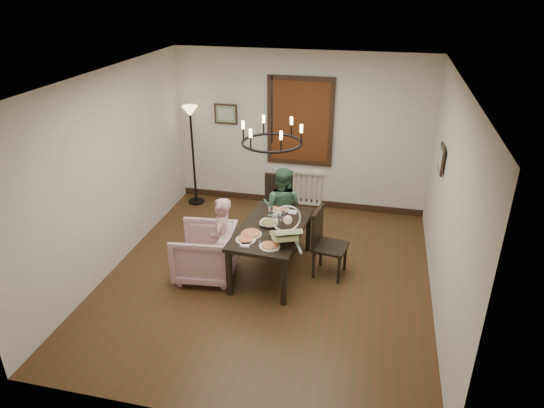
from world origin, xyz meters
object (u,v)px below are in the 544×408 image
at_px(drinking_glass, 280,222).
at_px(floor_lamp, 193,157).
at_px(dining_table, 272,232).
at_px(chair_right, 331,243).
at_px(baby_bouncer, 286,231).
at_px(armchair, 205,253).
at_px(seated_man, 282,214).
at_px(elderly_woman, 222,247).
at_px(chair_far, 275,208).

distance_m(drinking_glass, floor_lamp, 2.82).
bearing_deg(dining_table, chair_right, 10.99).
xyz_separation_m(dining_table, baby_bouncer, (0.28, -0.40, 0.26)).
height_order(chair_right, baby_bouncer, baby_bouncer).
relative_size(armchair, seated_man, 0.76).
bearing_deg(chair_right, floor_lamp, 64.39).
distance_m(elderly_woman, floor_lamp, 2.68).
relative_size(chair_far, chair_right, 1.03).
xyz_separation_m(chair_right, armchair, (-1.71, -0.44, -0.13)).
height_order(chair_far, drinking_glass, chair_far).
xyz_separation_m(chair_right, drinking_glass, (-0.71, -0.08, 0.30)).
height_order(baby_bouncer, drinking_glass, baby_bouncer).
distance_m(chair_far, baby_bouncer, 1.51).
relative_size(elderly_woman, floor_lamp, 0.57).
relative_size(dining_table, armchair, 1.94).
bearing_deg(floor_lamp, seated_man, -32.04).
bearing_deg(floor_lamp, baby_bouncer, -47.18).
bearing_deg(dining_table, floor_lamp, 137.97).
height_order(elderly_woman, baby_bouncer, baby_bouncer).
bearing_deg(drinking_glass, dining_table, -165.99).
height_order(dining_table, seated_man, seated_man).
bearing_deg(seated_man, chair_right, 148.68).
relative_size(elderly_woman, baby_bouncer, 1.87).
distance_m(seated_man, baby_bouncer, 1.27).
xyz_separation_m(seated_man, baby_bouncer, (0.30, -1.18, 0.36)).
height_order(baby_bouncer, floor_lamp, floor_lamp).
bearing_deg(seated_man, drinking_glass, 107.62).
distance_m(armchair, seated_man, 1.42).
bearing_deg(seated_man, dining_table, 98.87).
height_order(armchair, seated_man, seated_man).
distance_m(dining_table, chair_right, 0.84).
bearing_deg(elderly_woman, dining_table, 115.52).
bearing_deg(dining_table, baby_bouncer, -52.04).
height_order(dining_table, armchair, armchair).
bearing_deg(drinking_glass, armchair, -160.39).
bearing_deg(floor_lamp, armchair, -65.79).
height_order(chair_right, seated_man, seated_man).
xyz_separation_m(baby_bouncer, drinking_glass, (-0.16, 0.43, -0.10)).
distance_m(armchair, floor_lamp, 2.57).
xyz_separation_m(elderly_woman, floor_lamp, (-1.30, 2.31, 0.39)).
bearing_deg(drinking_glass, chair_far, 106.59).
bearing_deg(dining_table, seated_man, 95.21).
xyz_separation_m(dining_table, drinking_glass, (0.12, 0.03, 0.16)).
xyz_separation_m(chair_right, floor_lamp, (-2.74, 1.86, 0.40)).
bearing_deg(floor_lamp, chair_right, -34.18).
bearing_deg(elderly_woman, floor_lamp, -153.91).
relative_size(chair_far, armchair, 1.26).
xyz_separation_m(armchair, elderly_woman, (0.27, -0.01, 0.14)).
relative_size(chair_far, elderly_woman, 1.01).
relative_size(dining_table, seated_man, 1.48).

